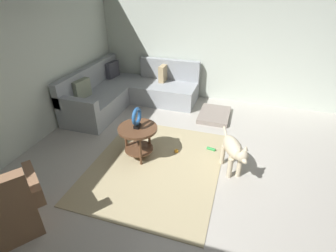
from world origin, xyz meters
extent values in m
cube|color=#B7B2A8|center=(0.00, 0.00, -0.05)|extent=(6.00, 6.00, 0.10)
cube|color=silver|center=(0.00, 2.94, 1.35)|extent=(6.00, 0.12, 2.70)
cube|color=silver|center=(2.94, 0.00, 1.35)|extent=(0.12, 6.00, 2.70)
cube|color=tan|center=(0.15, 0.70, 0.01)|extent=(2.30, 1.90, 0.01)
cube|color=#9EA3A8|center=(1.73, 2.41, 0.21)|extent=(2.20, 0.85, 0.42)
cube|color=#9EA3A8|center=(1.73, 2.76, 0.65)|extent=(2.20, 0.14, 0.46)
cube|color=#9EA3A8|center=(2.41, 1.28, 0.21)|extent=(0.85, 1.40, 0.42)
cube|color=#9EA3A8|center=(2.76, 1.28, 0.65)|extent=(0.14, 1.40, 0.46)
cube|color=#9EA3A8|center=(0.71, 2.41, 0.53)|extent=(0.16, 0.85, 0.22)
cube|color=#4C4C56|center=(2.48, 2.61, 0.59)|extent=(0.39, 0.18, 0.38)
cube|color=gray|center=(1.23, 2.61, 0.59)|extent=(0.40, 0.19, 0.38)
cube|color=tan|center=(2.61, 1.38, 0.59)|extent=(0.38, 0.13, 0.38)
cube|color=#936B4C|center=(-1.41, 1.90, 0.20)|extent=(0.84, 0.84, 0.40)
cube|color=#936B4C|center=(-1.13, 1.69, 0.51)|extent=(0.44, 0.54, 0.22)
cylinder|color=brown|center=(0.29, 1.03, 0.52)|extent=(0.60, 0.60, 0.04)
cylinder|color=brown|center=(0.29, 1.03, 0.15)|extent=(0.45, 0.45, 0.02)
cylinder|color=brown|center=(0.29, 1.25, 0.25)|extent=(0.04, 0.04, 0.50)
cylinder|color=brown|center=(0.10, 0.92, 0.25)|extent=(0.04, 0.04, 0.50)
cylinder|color=brown|center=(0.48, 0.92, 0.25)|extent=(0.04, 0.04, 0.50)
cube|color=black|center=(0.29, 1.03, 0.57)|extent=(0.12, 0.08, 0.05)
torus|color=#265999|center=(0.29, 1.03, 0.73)|extent=(0.28, 0.06, 0.28)
cube|color=gray|center=(1.98, 0.08, 0.04)|extent=(0.80, 0.60, 0.09)
cylinder|color=beige|center=(0.29, -0.52, 0.16)|extent=(0.07, 0.07, 0.32)
cylinder|color=beige|center=(0.23, -0.39, 0.16)|extent=(0.07, 0.07, 0.32)
cylinder|color=beige|center=(0.57, -0.38, 0.16)|extent=(0.07, 0.07, 0.32)
cylinder|color=beige|center=(0.51, -0.25, 0.16)|extent=(0.07, 0.07, 0.32)
ellipsoid|color=beige|center=(0.40, -0.38, 0.40)|extent=(0.56, 0.43, 0.24)
sphere|color=beige|center=(0.13, -0.52, 0.48)|extent=(0.17, 0.17, 0.17)
ellipsoid|color=beige|center=(0.06, -0.55, 0.46)|extent=(0.14, 0.12, 0.07)
cone|color=beige|center=(0.16, -0.55, 0.59)|extent=(0.06, 0.06, 0.07)
cone|color=beige|center=(0.12, -0.47, 0.59)|extent=(0.06, 0.06, 0.07)
cylinder|color=beige|center=(0.68, -0.25, 0.44)|extent=(0.20, 0.12, 0.16)
sphere|color=orange|center=(0.56, 0.49, 0.04)|extent=(0.07, 0.07, 0.07)
cylinder|color=green|center=(0.79, -0.04, 0.03)|extent=(0.08, 0.15, 0.05)
camera|label=1|loc=(-2.70, -0.38, 2.50)|focal=27.16mm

